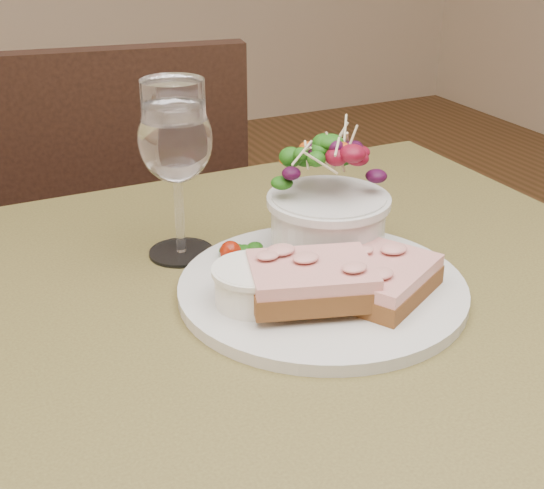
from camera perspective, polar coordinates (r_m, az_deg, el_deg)
name	(u,v)px	position (r m, az deg, el deg)	size (l,w,h in m)	color
cafe_table	(303,406)	(0.76, 2.33, -12.09)	(0.80, 0.80, 0.75)	#4A3F1F
chair_far	(123,345)	(1.53, -11.14, -7.47)	(0.49, 0.49, 0.90)	black
dinner_plate	(322,288)	(0.74, 3.80, -3.32)	(0.28, 0.28, 0.01)	silver
sandwich_front	(383,279)	(0.71, 8.33, -2.58)	(0.13, 0.12, 0.03)	#4C2714
sandwich_back	(311,280)	(0.69, 2.99, -2.70)	(0.13, 0.11, 0.03)	#4C2714
ramekin	(254,283)	(0.69, -1.40, -2.94)	(0.07, 0.07, 0.04)	silver
salad_bowl	(329,198)	(0.78, 4.30, 3.54)	(0.12, 0.12, 0.13)	silver
garnish	(237,250)	(0.78, -2.68, -0.41)	(0.05, 0.04, 0.02)	#0D3C0A
wine_glass	(175,144)	(0.78, -7.28, 7.48)	(0.08, 0.08, 0.18)	white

